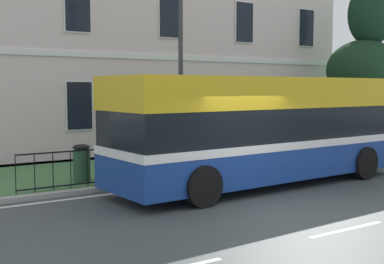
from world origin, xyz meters
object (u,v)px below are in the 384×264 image
at_px(litter_bin, 82,163).
at_px(evergreen_tree, 365,86).
at_px(street_lamp_post, 181,52).
at_px(single_decker_bus, 264,129).
at_px(georgian_townhouse, 113,2).

bearing_deg(litter_bin, evergreen_tree, 7.32).
bearing_deg(litter_bin, street_lamp_post, -3.51).
height_order(single_decker_bus, street_lamp_post, street_lamp_post).
xyz_separation_m(evergreen_tree, single_decker_bus, (-9.93, -4.43, -1.22)).
bearing_deg(georgian_townhouse, litter_bin, -119.46).
bearing_deg(street_lamp_post, single_decker_bus, -63.35).
relative_size(single_decker_bus, litter_bin, 8.94).
bearing_deg(single_decker_bus, street_lamp_post, 113.91).
relative_size(georgian_townhouse, litter_bin, 18.80).
xyz_separation_m(georgian_townhouse, litter_bin, (-5.43, -9.62, -6.17)).
distance_m(single_decker_bus, litter_bin, 5.12).
bearing_deg(single_decker_bus, litter_bin, 146.15).
bearing_deg(georgian_townhouse, evergreen_tree, -41.47).
xyz_separation_m(georgian_townhouse, evergreen_tree, (8.81, -7.79, -4.03)).
relative_size(georgian_townhouse, street_lamp_post, 3.08).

